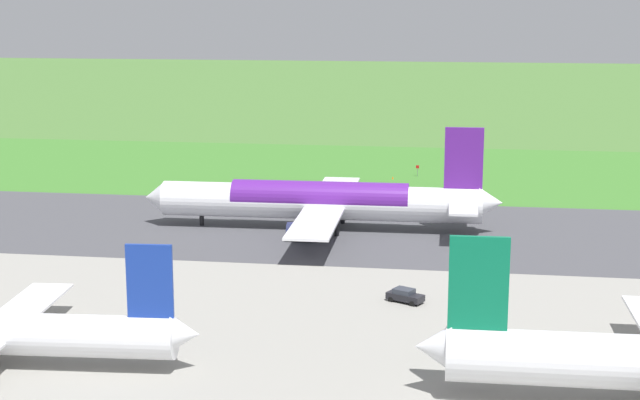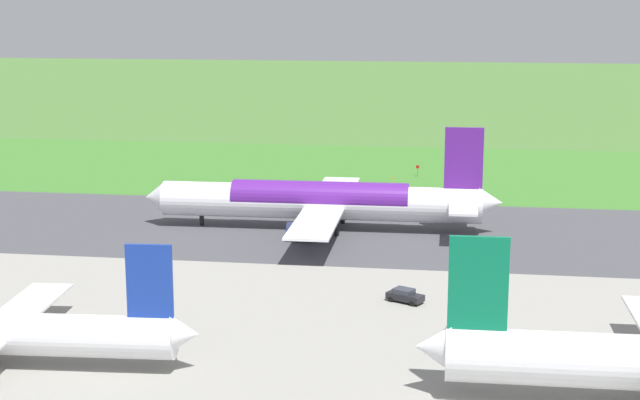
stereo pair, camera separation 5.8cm
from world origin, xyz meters
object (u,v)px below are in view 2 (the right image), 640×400
at_px(airliner_main, 323,201).
at_px(no_stopping_sign, 418,170).
at_px(service_car_followme, 405,295).
at_px(traffic_cone_orange, 393,178).

relative_size(airliner_main, no_stopping_sign, 24.30).
distance_m(service_car_followme, no_stopping_sign, 80.68).
distance_m(airliner_main, service_car_followme, 37.27).
bearing_deg(airliner_main, service_car_followme, 113.01).
xyz_separation_m(airliner_main, no_stopping_sign, (-11.93, -46.49, -3.02)).
bearing_deg(no_stopping_sign, traffic_cone_orange, 38.96).
height_order(airliner_main, traffic_cone_orange, airliner_main).
xyz_separation_m(airliner_main, service_car_followme, (-14.50, 34.15, -3.51)).
bearing_deg(airliner_main, no_stopping_sign, -104.39).
distance_m(service_car_followme, traffic_cone_orange, 77.31).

